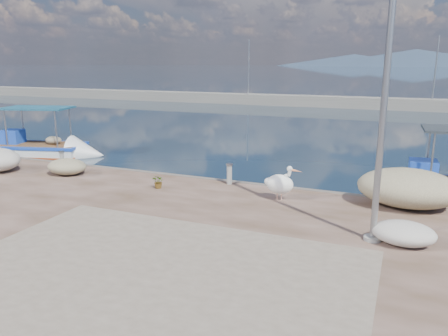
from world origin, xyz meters
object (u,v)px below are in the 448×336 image
Objects in this scene: lamp_post at (384,110)px; pelican at (280,184)px; bollard_near at (229,173)px; boat_left at (40,151)px.

pelican is at bearing 143.13° from lamp_post.
pelican is 1.57× the size of bollard_near.
boat_left is 8.51× the size of bollard_near.
lamp_post is 9.03× the size of bollard_near.
bollard_near is (-5.32, 3.44, -2.88)m from lamp_post.
boat_left is 5.43× the size of pelican.
lamp_post is 6.95m from bollard_near.
pelican is at bearing -26.84° from bollard_near.
pelican is 4.72m from lamp_post.
boat_left reaches higher than pelican.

